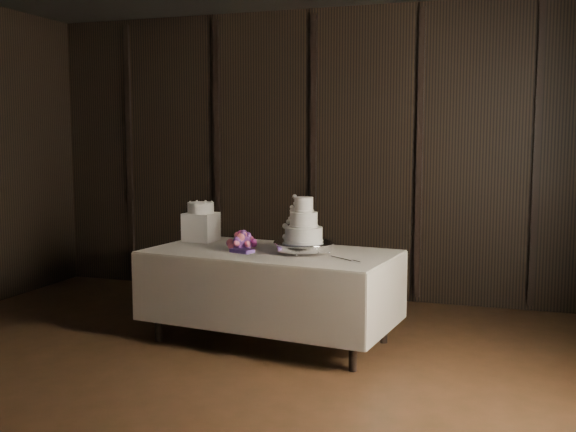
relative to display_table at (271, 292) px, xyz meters
The scene contains 8 objects.
room 2.06m from the display_table, 94.49° to the right, with size 6.08×7.08×3.08m.
display_table is the anchor object (origin of this frame).
cake_stand 0.48m from the display_table, ahead, with size 0.48×0.48×0.09m, color silver.
wedding_cake 0.63m from the display_table, ahead, with size 0.35×0.30×0.36m.
bouquet 0.47m from the display_table, behind, with size 0.29×0.39×0.19m, color #D8586F, non-canonical shape.
box_pedestal 0.96m from the display_table, 157.44° to the left, with size 0.26×0.26×0.25m, color white.
small_cake 1.05m from the display_table, 157.44° to the left, with size 0.23×0.23×0.09m, color white.
cake_knife 0.75m from the display_table, 17.60° to the right, with size 0.37×0.02×0.01m, color silver.
Camera 1 is at (1.96, -3.33, 1.66)m, focal length 42.00 mm.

